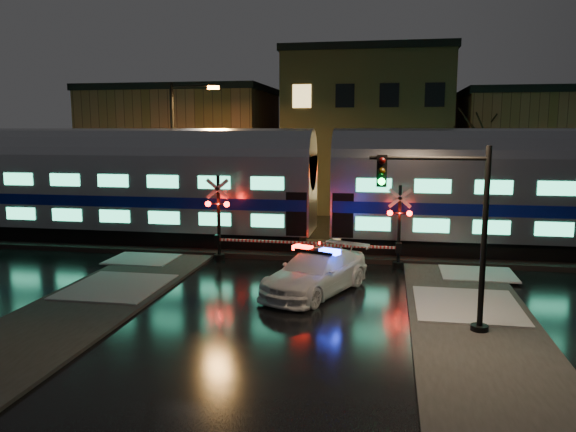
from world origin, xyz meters
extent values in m
plane|color=black|center=(0.00, 0.00, 0.00)|extent=(120.00, 120.00, 0.00)
cube|color=black|center=(0.00, 5.00, 0.12)|extent=(90.00, 4.20, 0.24)
cube|color=#2D2D2D|center=(-6.50, -6.00, 0.06)|extent=(4.00, 20.00, 0.12)
cube|color=#2D2D2D|center=(6.50, -6.00, 0.06)|extent=(4.00, 20.00, 0.12)
cube|color=brown|center=(-13.00, 22.00, 4.50)|extent=(14.00, 10.00, 9.00)
cube|color=brown|center=(2.00, 22.50, 5.75)|extent=(12.00, 11.00, 11.50)
cube|color=brown|center=(15.00, 22.00, 4.25)|extent=(12.00, 10.00, 8.50)
cube|color=black|center=(-12.45, 5.00, 0.64)|extent=(24.00, 2.40, 0.80)
cube|color=#B7BAC1|center=(-12.45, 5.00, 2.94)|extent=(25.00, 3.05, 3.80)
cube|color=navy|center=(-12.45, 5.00, 2.54)|extent=(24.75, 3.09, 0.55)
cube|color=#40F6AF|center=(-12.45, 3.45, 1.79)|extent=(21.00, 0.05, 0.62)
cube|color=#40F6AF|center=(-12.45, 3.45, 3.59)|extent=(21.00, 0.05, 0.62)
cylinder|color=#B7BAC1|center=(-12.45, 5.00, 4.64)|extent=(25.00, 3.05, 3.05)
imported|color=white|center=(1.11, -2.03, 0.79)|extent=(4.20, 5.89, 1.58)
cube|color=black|center=(1.11, -2.03, 1.62)|extent=(1.68, 1.04, 0.11)
cube|color=#FF0C05|center=(0.57, -1.80, 1.66)|extent=(0.81, 0.63, 0.18)
cube|color=#1426FF|center=(1.66, -2.27, 1.66)|extent=(0.81, 0.63, 0.18)
cylinder|color=black|center=(4.23, 2.40, 0.14)|extent=(0.46, 0.46, 0.28)
cylinder|color=black|center=(4.23, 2.40, 1.86)|extent=(0.15, 0.15, 3.71)
sphere|color=#FF0C05|center=(3.81, 2.22, 2.51)|extent=(0.24, 0.24, 0.24)
sphere|color=#FF0C05|center=(4.65, 2.22, 2.51)|extent=(0.24, 0.24, 0.24)
cube|color=white|center=(1.91, 2.15, 0.97)|extent=(4.64, 0.10, 0.10)
cube|color=black|center=(4.23, 2.15, 0.97)|extent=(0.25, 0.30, 0.45)
cylinder|color=black|center=(-4.04, 2.40, 0.15)|extent=(0.50, 0.50, 0.30)
cylinder|color=black|center=(-4.04, 2.40, 2.01)|extent=(0.16, 0.16, 4.02)
sphere|color=#FF0C05|center=(-4.49, 2.22, 2.71)|extent=(0.26, 0.26, 0.26)
sphere|color=#FF0C05|center=(-3.58, 2.22, 2.71)|extent=(0.26, 0.26, 0.26)
cube|color=white|center=(-1.53, 2.15, 1.05)|extent=(5.02, 0.10, 0.10)
cube|color=black|center=(-4.04, 2.15, 1.05)|extent=(0.25, 0.30, 0.45)
cylinder|color=black|center=(6.54, -5.45, 0.14)|extent=(0.53, 0.53, 0.28)
cylinder|color=black|center=(6.54, -5.45, 2.83)|extent=(0.17, 0.17, 5.67)
cylinder|color=black|center=(4.84, -5.45, 5.29)|extent=(3.40, 0.11, 0.11)
cube|color=black|center=(3.52, -5.60, 4.91)|extent=(0.30, 0.26, 0.94)
sphere|color=#0CFF3F|center=(3.52, -5.76, 4.61)|extent=(0.21, 0.21, 0.21)
cylinder|color=black|center=(-8.80, 9.00, 4.40)|extent=(0.22, 0.22, 8.80)
cylinder|color=black|center=(-7.48, 9.00, 8.58)|extent=(2.64, 0.13, 0.13)
cube|color=orange|center=(-6.27, 9.00, 8.47)|extent=(0.61, 0.31, 0.20)
camera|label=1|loc=(3.72, -22.43, 6.13)|focal=35.00mm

